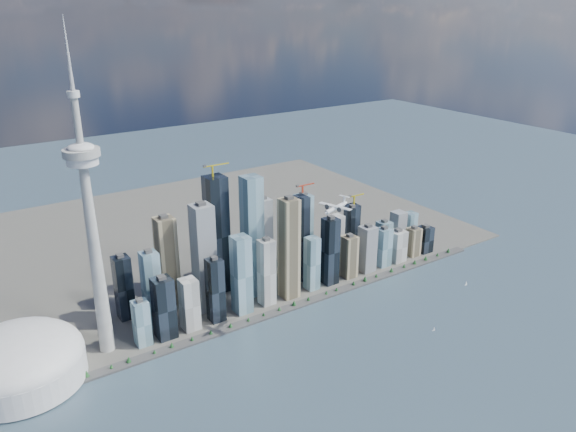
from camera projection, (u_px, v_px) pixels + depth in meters
ground at (355, 383)px, 895.98m from camera, size 4000.00×4000.00×0.00m
seawall at (271, 314)px, 1088.94m from camera, size 1100.00×22.00×4.00m
land at (178, 238)px, 1437.74m from camera, size 1400.00×900.00×3.00m
shoreline_trees at (271, 311)px, 1086.51m from camera, size 960.53×7.20×8.80m
skyscraper_cluster at (273, 252)px, 1157.35m from camera, size 736.00×142.00×274.01m
needle_tower at (91, 225)px, 895.33m from camera, size 56.00×56.00×550.50m
dome_stadium at (19, 361)px, 885.08m from camera, size 200.00×200.00×86.00m
airplane at (336, 207)px, 951.28m from camera, size 68.62×61.38×17.21m
sailboat_west at (434, 329)px, 1036.92m from camera, size 6.27×3.16×8.74m
sailboat_east at (466, 284)px, 1203.12m from camera, size 7.18×2.10×9.98m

